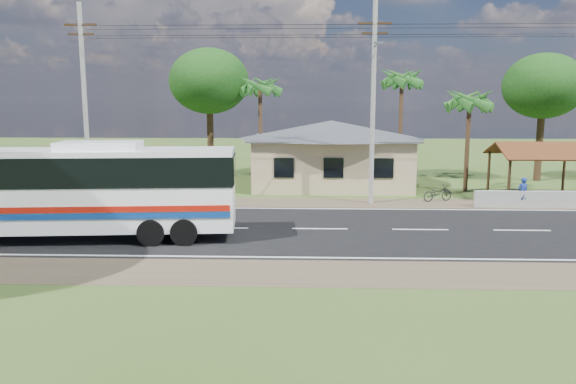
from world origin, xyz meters
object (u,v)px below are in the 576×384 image
at_px(waiting_shed, 540,152).
at_px(person, 523,192).
at_px(motorcycle, 437,193).
at_px(coach_bus, 75,184).

xyz_separation_m(waiting_shed, person, (-1.93, -2.89, -1.91)).
distance_m(motorcycle, person, 4.50).
distance_m(waiting_shed, coach_bus, 25.52).
height_order(motorcycle, person, person).
xyz_separation_m(waiting_shed, coach_bus, (-23.15, -10.72, -0.39)).
bearing_deg(waiting_shed, motorcycle, -168.53).
bearing_deg(motorcycle, person, -132.51).
bearing_deg(coach_bus, motorcycle, 23.70).
relative_size(motorcycle, person, 1.12).
height_order(waiting_shed, person, waiting_shed).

